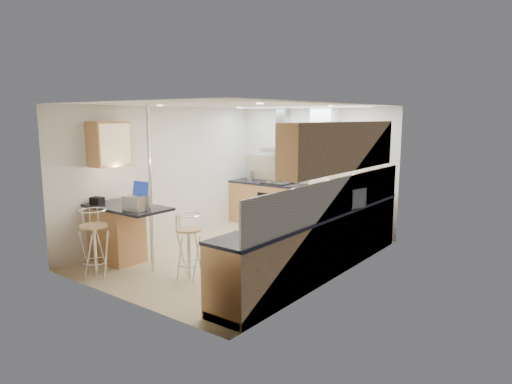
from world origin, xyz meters
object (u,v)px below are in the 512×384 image
Objects in this scene: bar_stool_near at (94,243)px; bread_bin at (263,229)px; bar_stool_end at (189,246)px; laptop at (135,203)px; microwave at (345,198)px.

bread_bin is (2.65, 0.53, 0.51)m from bar_stool_near.
bar_stool_near is 1.38m from bar_stool_end.
laptop reaches higher than bar_stool_end.
bar_stool_near is (-2.66, -2.65, -0.57)m from microwave.
bar_stool_near is (-0.30, -0.53, -0.54)m from laptop.
bread_bin is at bearing 31.58° from bar_stool_near.
bread_bin reaches higher than bar_stool_end.
microwave is 0.59× the size of bar_stool_end.
bread_bin is (2.35, 0.01, -0.04)m from laptop.
laptop is 0.90× the size of bread_bin.
bread_bin is at bearing -46.64° from bar_stool_end.
microwave is 3.17m from laptop.
laptop is at bearing -168.46° from bread_bin.
laptop is 0.33× the size of bar_stool_end.
bar_stool_end is at bearing 153.62° from microwave.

